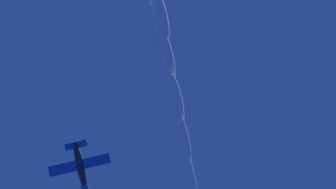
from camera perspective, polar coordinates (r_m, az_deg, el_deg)
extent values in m
ellipsoid|color=#232328|center=(70.44, -9.15, -7.40)|extent=(5.25, 5.00, 1.71)
cylinder|color=#194CB2|center=(70.69, -8.68, -9.64)|extent=(1.42, 1.29, 1.17)
cube|color=#194CB2|center=(70.28, -9.22, -7.27)|extent=(6.29, 6.58, 1.18)
ellipsoid|color=#232328|center=(71.57, -12.12, -7.78)|extent=(0.79, 0.74, 0.34)
ellipsoid|color=#232328|center=(69.18, -6.23, -6.71)|extent=(0.79, 0.74, 0.34)
cube|color=#194CB2|center=(70.35, -9.59, -5.24)|extent=(2.52, 2.61, 0.51)
cube|color=#232328|center=(70.79, -9.49, -5.15)|extent=(0.98, 0.80, 1.14)
ellipsoid|color=#1E232D|center=(70.82, -9.02, -7.58)|extent=(1.54, 1.44, 0.82)
ellipsoid|color=white|center=(69.59, 2.44, -8.67)|extent=(5.63, 5.38, 1.52)
ellipsoid|color=white|center=(68.75, 1.73, -4.68)|extent=(5.77, 5.53, 1.71)
ellipsoid|color=white|center=(68.66, 0.92, -0.53)|extent=(5.91, 5.68, 1.91)
ellipsoid|color=white|center=(68.88, -0.09, 3.97)|extent=(6.06, 5.83, 2.10)
ellipsoid|color=white|center=(69.08, -0.79, 8.14)|extent=(6.20, 5.98, 2.29)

